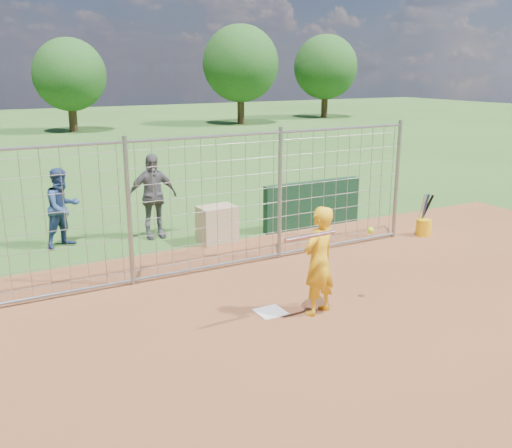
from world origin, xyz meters
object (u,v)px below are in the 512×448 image
bystander_a (63,208)px  equipment_bin (217,224)px  batter (319,261)px  bucket_with_bats (423,225)px  bystander_b (152,196)px

bystander_a → equipment_bin: (2.95, -1.31, -0.44)m
batter → equipment_bin: batter is taller
bystander_a → bucket_with_bats: bystander_a is taller
bystander_a → bucket_with_bats: (7.23, -3.14, -0.60)m
batter → equipment_bin: bearing=-109.1°
bystander_a → equipment_bin: bearing=-49.8°
bystander_b → bucket_with_bats: bystander_b is taller
bystander_b → bucket_with_bats: bearing=-26.5°
bystander_a → bucket_with_bats: bearing=-49.4°
bystander_a → equipment_bin: bystander_a is taller
batter → bystander_b: bystander_b is taller
bucket_with_bats → batter: bearing=-152.9°
batter → bucket_with_bats: (4.53, 2.32, -0.60)m
bystander_b → equipment_bin: bearing=-41.4°
bystander_a → bystander_b: (1.86, -0.30, 0.10)m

